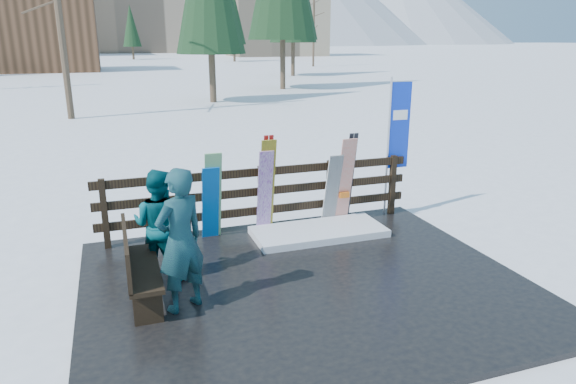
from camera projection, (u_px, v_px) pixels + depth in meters
name	position (u px, v px, depth m)	size (l,w,h in m)	color
ground	(306.00, 287.00, 7.17)	(700.00, 700.00, 0.00)	white
deck	(306.00, 285.00, 7.16)	(6.00, 5.00, 0.08)	black
fence	(261.00, 194.00, 8.95)	(5.60, 0.10, 1.15)	black
snow_patch	(319.00, 232.00, 8.85)	(2.26, 1.00, 0.12)	white
bench	(137.00, 264.00, 6.49)	(0.41, 1.50, 0.97)	black
snowboard_0	(210.00, 203.00, 8.46)	(0.28, 0.03, 1.33)	blue
snowboard_1	(213.00, 196.00, 8.44)	(0.28, 0.03, 1.57)	silver
snowboard_2	(267.00, 187.00, 8.71)	(0.26, 0.03, 1.70)	yellow
snowboard_3	(265.00, 192.00, 8.73)	(0.25, 0.03, 1.52)	silver
snowboard_4	(332.00, 190.00, 9.14)	(0.26, 0.03, 1.37)	black
snowboard_5	(345.00, 181.00, 9.18)	(0.28, 0.03, 1.63)	silver
ski_pair_a	(268.00, 184.00, 8.78)	(0.16, 0.20, 1.73)	#A71514
ski_pair_b	(349.00, 178.00, 9.27)	(0.17, 0.32, 1.68)	black
rental_flag	(397.00, 131.00, 9.55)	(0.45, 0.04, 2.60)	silver
person_front	(180.00, 241.00, 6.21)	(0.66, 0.44, 1.82)	#1A564C
person_back	(159.00, 225.00, 7.08)	(0.77, 0.60, 1.58)	#044A54
resort_buildings	(117.00, 7.00, 109.19)	(73.00, 87.60, 22.60)	tan
trees	(173.00, 13.00, 47.78)	(42.00, 68.62, 13.02)	#382B1E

